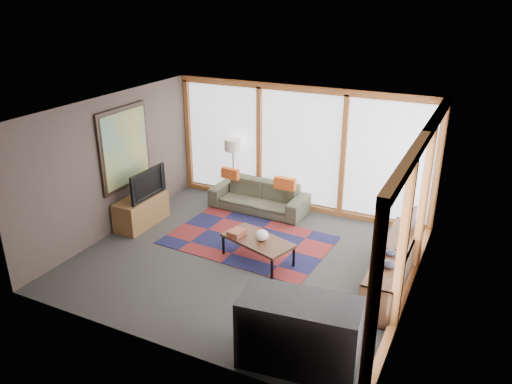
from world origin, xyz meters
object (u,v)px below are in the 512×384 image
at_px(sofa, 259,197).
at_px(tv_console, 142,211).
at_px(floor_lamp, 233,171).
at_px(bookshelf, 393,267).
at_px(television, 144,183).
at_px(coffee_table, 258,250).
at_px(bar_counter, 299,333).

relative_size(sofa, tv_console, 1.74).
relative_size(floor_lamp, bookshelf, 0.58).
bearing_deg(sofa, television, -135.02).
xyz_separation_m(floor_lamp, bookshelf, (3.82, -1.84, -0.40)).
distance_m(sofa, television, 2.39).
height_order(coffee_table, television, television).
distance_m(floor_lamp, bookshelf, 4.26).
xyz_separation_m(floor_lamp, television, (-0.98, -1.78, 0.17)).
distance_m(tv_console, television, 0.59).
xyz_separation_m(floor_lamp, tv_console, (-1.06, -1.83, -0.41)).
distance_m(sofa, bar_counter, 4.68).
xyz_separation_m(floor_lamp, coffee_table, (1.60, -2.10, -0.50)).
xyz_separation_m(sofa, coffee_table, (0.91, -1.91, -0.09)).
bearing_deg(television, sofa, -45.98).
height_order(floor_lamp, television, floor_lamp).
distance_m(coffee_table, television, 2.69).
relative_size(sofa, bar_counter, 1.40).
bearing_deg(bar_counter, tv_console, 143.85).
relative_size(floor_lamp, tv_console, 1.20).
bearing_deg(television, bookshelf, -90.16).
bearing_deg(tv_console, coffee_table, -5.82).
relative_size(floor_lamp, television, 1.42).
bearing_deg(bookshelf, floor_lamp, 154.35).
bearing_deg(coffee_table, floor_lamp, 127.39).
relative_size(tv_console, bar_counter, 0.80).
xyz_separation_m(bookshelf, television, (-4.80, 0.06, 0.57)).
bearing_deg(tv_console, bar_counter, -28.86).
distance_m(floor_lamp, television, 2.04).
height_order(sofa, bar_counter, bar_counter).
xyz_separation_m(sofa, bar_counter, (2.46, -3.97, 0.16)).
bearing_deg(tv_console, television, 30.77).
bearing_deg(bar_counter, coffee_table, 119.85).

